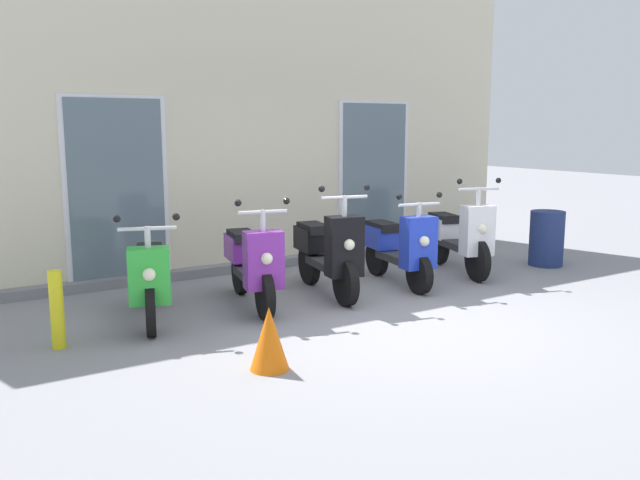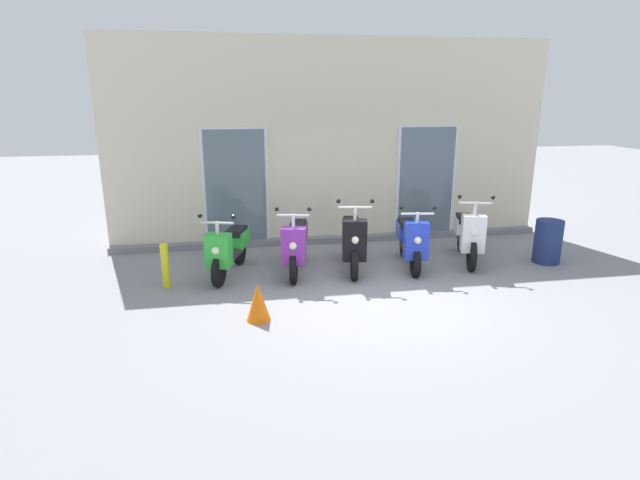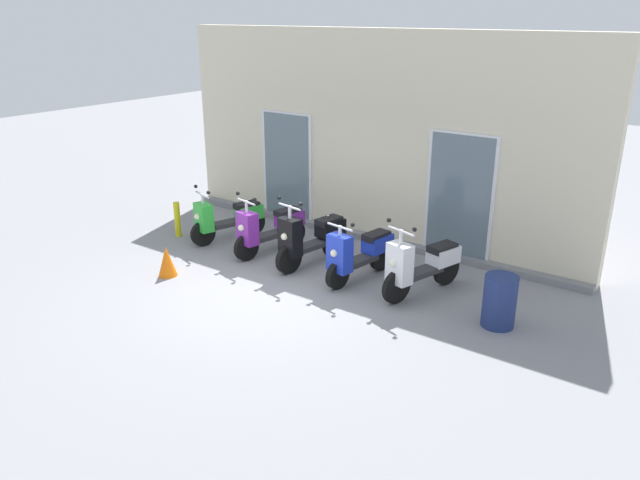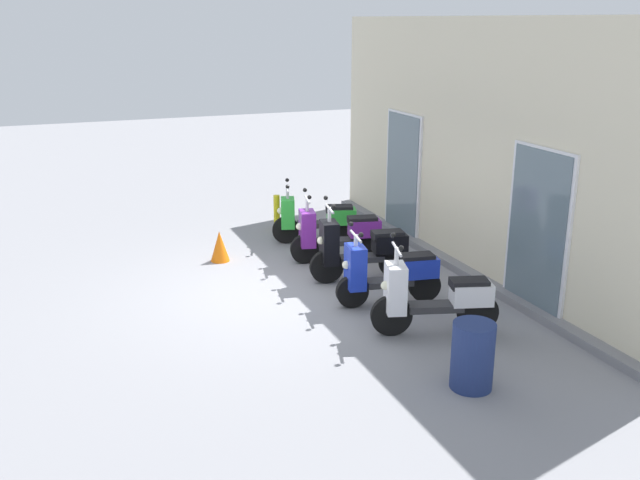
{
  "view_description": "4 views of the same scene",
  "coord_description": "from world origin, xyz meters",
  "px_view_note": "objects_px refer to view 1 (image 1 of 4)",
  "views": [
    {
      "loc": [
        -4.15,
        -5.08,
        1.95
      ],
      "look_at": [
        -0.45,
        0.77,
        0.76
      ],
      "focal_mm": 37.64,
      "sensor_mm": 36.0,
      "label": 1
    },
    {
      "loc": [
        -2.03,
        -6.73,
        2.89
      ],
      "look_at": [
        -0.69,
        0.71,
        0.71
      ],
      "focal_mm": 28.5,
      "sensor_mm": 36.0,
      "label": 2
    },
    {
      "loc": [
        5.94,
        -6.81,
        4.23
      ],
      "look_at": [
        0.61,
        0.66,
        0.8
      ],
      "focal_mm": 34.55,
      "sensor_mm": 36.0,
      "label": 3
    },
    {
      "loc": [
        9.29,
        -3.09,
        3.9
      ],
      "look_at": [
        -0.03,
        0.63,
        0.74
      ],
      "focal_mm": 39.48,
      "sensor_mm": 36.0,
      "label": 4
    }
  ],
  "objects_px": {
    "scooter_white": "(459,235)",
    "trash_bin": "(547,238)",
    "scooter_green": "(150,276)",
    "scooter_blue": "(398,246)",
    "scooter_black": "(327,251)",
    "traffic_cone": "(269,338)",
    "scooter_purple": "(252,262)",
    "curb_bollard": "(57,310)"
  },
  "relations": [
    {
      "from": "scooter_purple",
      "to": "traffic_cone",
      "type": "relative_size",
      "value": 3.04
    },
    {
      "from": "scooter_green",
      "to": "traffic_cone",
      "type": "xyz_separation_m",
      "value": [
        0.35,
        -1.87,
        -0.2
      ]
    },
    {
      "from": "scooter_purple",
      "to": "trash_bin",
      "type": "bearing_deg",
      "value": -3.5
    },
    {
      "from": "trash_bin",
      "to": "scooter_green",
      "type": "bearing_deg",
      "value": 176.53
    },
    {
      "from": "scooter_black",
      "to": "trash_bin",
      "type": "bearing_deg",
      "value": -4.01
    },
    {
      "from": "scooter_black",
      "to": "scooter_white",
      "type": "height_order",
      "value": "scooter_black"
    },
    {
      "from": "scooter_white",
      "to": "scooter_blue",
      "type": "bearing_deg",
      "value": -175.0
    },
    {
      "from": "scooter_green",
      "to": "curb_bollard",
      "type": "distance_m",
      "value": 1.07
    },
    {
      "from": "scooter_blue",
      "to": "traffic_cone",
      "type": "xyz_separation_m",
      "value": [
        -2.72,
        -1.75,
        -0.22
      ]
    },
    {
      "from": "scooter_purple",
      "to": "scooter_blue",
      "type": "distance_m",
      "value": 1.98
    },
    {
      "from": "scooter_white",
      "to": "traffic_cone",
      "type": "bearing_deg",
      "value": -154.21
    },
    {
      "from": "scooter_purple",
      "to": "scooter_blue",
      "type": "bearing_deg",
      "value": -1.67
    },
    {
      "from": "scooter_green",
      "to": "scooter_blue",
      "type": "height_order",
      "value": "scooter_blue"
    },
    {
      "from": "curb_bollard",
      "to": "scooter_blue",
      "type": "bearing_deg",
      "value": 4.2
    },
    {
      "from": "scooter_black",
      "to": "curb_bollard",
      "type": "height_order",
      "value": "scooter_black"
    },
    {
      "from": "scooter_black",
      "to": "curb_bollard",
      "type": "relative_size",
      "value": 2.31
    },
    {
      "from": "traffic_cone",
      "to": "curb_bollard",
      "type": "bearing_deg",
      "value": 132.5
    },
    {
      "from": "scooter_purple",
      "to": "curb_bollard",
      "type": "height_order",
      "value": "scooter_purple"
    },
    {
      "from": "traffic_cone",
      "to": "trash_bin",
      "type": "relative_size",
      "value": 0.68
    },
    {
      "from": "scooter_green",
      "to": "scooter_blue",
      "type": "bearing_deg",
      "value": -2.28
    },
    {
      "from": "scooter_white",
      "to": "trash_bin",
      "type": "xyz_separation_m",
      "value": [
        1.38,
        -0.31,
        -0.12
      ]
    },
    {
      "from": "scooter_purple",
      "to": "scooter_blue",
      "type": "height_order",
      "value": "scooter_purple"
    },
    {
      "from": "scooter_blue",
      "to": "scooter_white",
      "type": "xyz_separation_m",
      "value": [
        1.1,
        0.1,
        0.03
      ]
    },
    {
      "from": "scooter_purple",
      "to": "scooter_black",
      "type": "relative_size",
      "value": 0.98
    },
    {
      "from": "scooter_blue",
      "to": "scooter_white",
      "type": "relative_size",
      "value": 0.95
    },
    {
      "from": "scooter_white",
      "to": "curb_bollard",
      "type": "distance_m",
      "value": 5.17
    },
    {
      "from": "scooter_black",
      "to": "curb_bollard",
      "type": "bearing_deg",
      "value": -173.82
    },
    {
      "from": "scooter_green",
      "to": "scooter_white",
      "type": "xyz_separation_m",
      "value": [
        4.17,
        -0.03,
        0.04
      ]
    },
    {
      "from": "scooter_purple",
      "to": "scooter_black",
      "type": "xyz_separation_m",
      "value": [
        0.96,
        -0.03,
        0.02
      ]
    },
    {
      "from": "scooter_blue",
      "to": "trash_bin",
      "type": "height_order",
      "value": "scooter_blue"
    },
    {
      "from": "scooter_green",
      "to": "traffic_cone",
      "type": "bearing_deg",
      "value": -79.29
    },
    {
      "from": "traffic_cone",
      "to": "trash_bin",
      "type": "xyz_separation_m",
      "value": [
        5.2,
        1.54,
        0.12
      ]
    },
    {
      "from": "scooter_black",
      "to": "trash_bin",
      "type": "xyz_separation_m",
      "value": [
        3.49,
        -0.25,
        -0.13
      ]
    },
    {
      "from": "scooter_purple",
      "to": "curb_bollard",
      "type": "distance_m",
      "value": 2.11
    },
    {
      "from": "scooter_white",
      "to": "trash_bin",
      "type": "relative_size",
      "value": 2.12
    },
    {
      "from": "scooter_black",
      "to": "scooter_blue",
      "type": "height_order",
      "value": "scooter_black"
    },
    {
      "from": "scooter_blue",
      "to": "traffic_cone",
      "type": "distance_m",
      "value": 3.24
    },
    {
      "from": "traffic_cone",
      "to": "trash_bin",
      "type": "height_order",
      "value": "trash_bin"
    },
    {
      "from": "scooter_black",
      "to": "scooter_white",
      "type": "xyz_separation_m",
      "value": [
        2.11,
        0.07,
        -0.01
      ]
    },
    {
      "from": "scooter_white",
      "to": "curb_bollard",
      "type": "height_order",
      "value": "scooter_white"
    },
    {
      "from": "scooter_black",
      "to": "scooter_blue",
      "type": "relative_size",
      "value": 1.05
    },
    {
      "from": "scooter_black",
      "to": "curb_bollard",
      "type": "distance_m",
      "value": 3.06
    }
  ]
}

